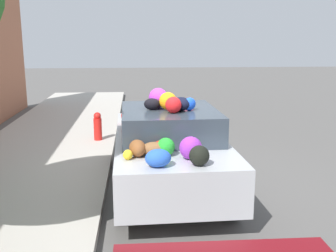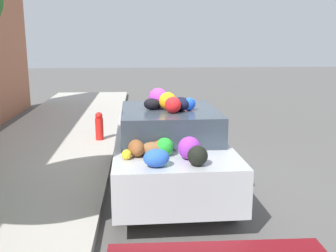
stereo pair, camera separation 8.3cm
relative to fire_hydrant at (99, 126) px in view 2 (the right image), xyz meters
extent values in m
plane|color=#565451|center=(-2.97, -1.51, -0.49)|extent=(60.00, 60.00, 0.00)
cube|color=#B2ADA3|center=(-2.97, 1.19, -0.42)|extent=(24.00, 3.20, 0.15)
cylinder|color=red|center=(0.00, 0.00, -0.07)|extent=(0.20, 0.20, 0.55)
sphere|color=red|center=(0.00, 0.00, 0.26)|extent=(0.18, 0.18, 0.18)
cube|color=#B7BABF|center=(-2.97, -1.51, 0.16)|extent=(4.16, 1.89, 0.67)
cube|color=#333D47|center=(-3.14, -1.51, 0.74)|extent=(1.89, 1.63, 0.47)
cylinder|color=black|center=(-1.71, -0.65, -0.17)|extent=(0.64, 0.19, 0.64)
cylinder|color=black|center=(-1.68, -2.31, -0.17)|extent=(0.64, 0.19, 0.64)
cylinder|color=black|center=(-4.27, -0.70, -0.17)|extent=(0.64, 0.19, 0.64)
cylinder|color=black|center=(-4.23, -2.36, -0.17)|extent=(0.64, 0.19, 0.64)
sphere|color=orange|center=(-3.20, -1.48, 1.12)|extent=(0.41, 0.41, 0.29)
ellipsoid|color=pink|center=(-1.57, -1.23, 0.57)|extent=(0.25, 0.24, 0.14)
ellipsoid|color=black|center=(-3.19, -1.22, 1.07)|extent=(0.24, 0.29, 0.19)
sphere|color=brown|center=(-1.75, -1.27, 0.65)|extent=(0.43, 0.43, 0.30)
sphere|color=green|center=(-4.28, -1.36, 0.63)|extent=(0.37, 0.37, 0.26)
sphere|color=purple|center=(-2.94, -1.34, 1.14)|extent=(0.41, 0.41, 0.33)
ellipsoid|color=olive|center=(-1.33, -1.56, 0.62)|extent=(0.26, 0.35, 0.24)
sphere|color=red|center=(-4.24, -1.29, 0.61)|extent=(0.28, 0.28, 0.22)
ellipsoid|color=yellow|center=(-1.43, -1.19, 0.61)|extent=(0.30, 0.32, 0.22)
ellipsoid|color=yellow|center=(-4.42, -0.83, 0.57)|extent=(0.19, 0.19, 0.14)
ellipsoid|color=brown|center=(-4.27, -1.21, 0.60)|extent=(0.30, 0.40, 0.20)
ellipsoid|color=brown|center=(-4.25, -0.96, 0.61)|extent=(0.41, 0.28, 0.23)
ellipsoid|color=blue|center=(-3.31, -1.83, 1.08)|extent=(0.31, 0.31, 0.21)
sphere|color=black|center=(-4.76, -1.77, 0.63)|extent=(0.38, 0.38, 0.27)
ellipsoid|color=blue|center=(-1.75, -1.43, 0.64)|extent=(0.31, 0.33, 0.28)
ellipsoid|color=blue|center=(-4.76, -1.23, 0.62)|extent=(0.38, 0.41, 0.23)
sphere|color=red|center=(-3.51, -1.55, 1.10)|extent=(0.37, 0.37, 0.26)
sphere|color=purple|center=(-4.46, -1.69, 0.66)|extent=(0.41, 0.41, 0.32)
sphere|color=red|center=(-2.08, -0.82, 0.65)|extent=(0.38, 0.38, 0.31)
ellipsoid|color=pink|center=(-2.87, -1.88, 1.03)|extent=(0.20, 0.23, 0.11)
ellipsoid|color=pink|center=(-1.56, -1.31, 0.66)|extent=(0.37, 0.40, 0.32)
ellipsoid|color=black|center=(-3.30, -1.69, 1.08)|extent=(0.42, 0.39, 0.22)
camera|label=1|loc=(-9.64, -0.94, 2.13)|focal=42.00mm
camera|label=2|loc=(-9.65, -1.02, 2.13)|focal=42.00mm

